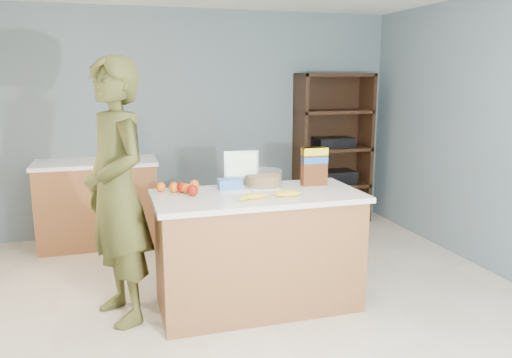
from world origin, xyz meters
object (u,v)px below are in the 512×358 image
object	(u,v)px
counter_peninsula	(258,255)
shelving_unit	(331,151)
tv	(241,166)
cereal_box	(314,163)
person	(117,192)

from	to	relation	value
counter_peninsula	shelving_unit	bearing A→B (deg)	52.89
tv	cereal_box	xyz separation A→B (m)	(0.56, -0.17, 0.02)
counter_peninsula	shelving_unit	world-z (taller)	shelving_unit
shelving_unit	tv	size ratio (longest dim) A/B	6.38
person	shelving_unit	bearing A→B (deg)	105.32
counter_peninsula	shelving_unit	size ratio (longest dim) A/B	0.87
shelving_unit	person	xyz separation A→B (m)	(-2.57, -1.95, 0.09)
cereal_box	shelving_unit	bearing A→B (deg)	61.48
person	cereal_box	world-z (taller)	person
shelving_unit	tv	xyz separation A→B (m)	(-1.60, -1.73, 0.19)
person	cereal_box	size ratio (longest dim) A/B	6.21
cereal_box	counter_peninsula	bearing A→B (deg)	-164.36
counter_peninsula	cereal_box	bearing A→B (deg)	15.64
shelving_unit	person	distance (m)	3.23
counter_peninsula	person	world-z (taller)	person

